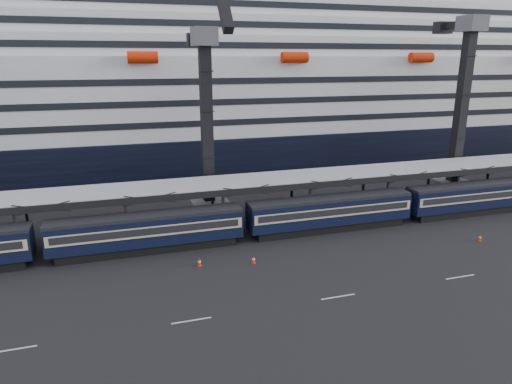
{
  "coord_description": "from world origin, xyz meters",
  "views": [
    {
      "loc": [
        -30.12,
        -33.8,
        18.66
      ],
      "look_at": [
        -16.71,
        10.0,
        5.22
      ],
      "focal_mm": 32.0,
      "sensor_mm": 36.0,
      "label": 1
    }
  ],
  "objects": [
    {
      "name": "traffic_cone_d",
      "position": [
        5.86,
        2.34,
        0.37
      ],
      "size": [
        0.38,
        0.38,
        0.75
      ],
      "color": "red",
      "rests_on": "ground"
    },
    {
      "name": "cruise_ship",
      "position": [
        -1.08,
        45.99,
        12.34
      ],
      "size": [
        214.09,
        28.84,
        34.0
      ],
      "color": "black",
      "rests_on": "ground"
    },
    {
      "name": "train",
      "position": [
        -4.65,
        10.0,
        2.2
      ],
      "size": [
        133.05,
        3.0,
        4.05
      ],
      "color": "black",
      "rests_on": "ground"
    },
    {
      "name": "ground",
      "position": [
        0.0,
        0.0,
        0.0
      ],
      "size": [
        260.0,
        260.0,
        0.0
      ],
      "primitive_type": "plane",
      "color": "black",
      "rests_on": "ground"
    },
    {
      "name": "crane_dark_mid",
      "position": [
        15.0,
        17.59,
        13.36
      ],
      "size": [
        4.5,
        18.24,
        39.64
      ],
      "color": "#4D4E54",
      "rests_on": "ground"
    },
    {
      "name": "crane_dark_near",
      "position": [
        -20.0,
        18.59,
        11.93
      ],
      "size": [
        4.5,
        17.75,
        35.08
      ],
      "color": "#4D4E54",
      "rests_on": "ground"
    },
    {
      "name": "traffic_cone_b",
      "position": [
        -23.76,
        5.07,
        0.39
      ],
      "size": [
        0.4,
        0.4,
        0.8
      ],
      "color": "red",
      "rests_on": "ground"
    },
    {
      "name": "traffic_cone_c",
      "position": [
        -18.75,
        4.12,
        0.38
      ],
      "size": [
        0.38,
        0.38,
        0.77
      ],
      "color": "red",
      "rests_on": "ground"
    },
    {
      "name": "canopy",
      "position": [
        0.0,
        14.0,
        5.25
      ],
      "size": [
        130.0,
        6.25,
        5.53
      ],
      "color": "#A0A2A8",
      "rests_on": "ground"
    }
  ]
}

